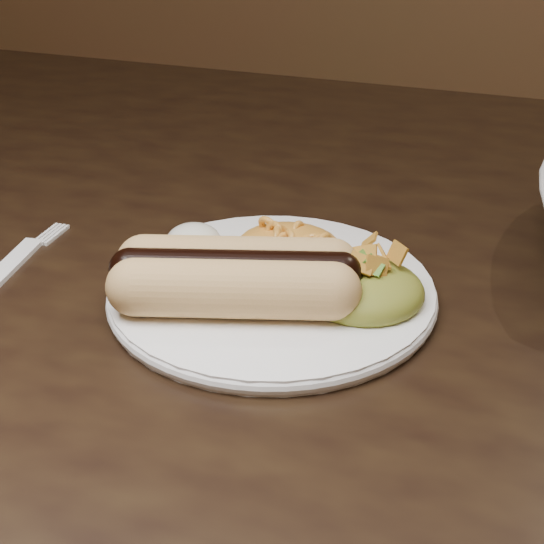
% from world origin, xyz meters
% --- Properties ---
extents(table, '(1.60, 0.90, 0.75)m').
position_xyz_m(table, '(0.00, 0.00, 0.66)').
color(table, black).
rests_on(table, floor).
extents(plate, '(0.23, 0.23, 0.01)m').
position_xyz_m(plate, '(0.11, -0.10, 0.76)').
color(plate, white).
rests_on(plate, table).
extents(hotdog, '(0.14, 0.10, 0.04)m').
position_xyz_m(hotdog, '(0.09, -0.13, 0.78)').
color(hotdog, tan).
rests_on(hotdog, plate).
extents(mac_and_cheese, '(0.09, 0.08, 0.03)m').
position_xyz_m(mac_and_cheese, '(0.11, -0.05, 0.78)').
color(mac_and_cheese, gold).
rests_on(mac_and_cheese, plate).
extents(sour_cream, '(0.05, 0.05, 0.03)m').
position_xyz_m(sour_cream, '(0.04, -0.07, 0.77)').
color(sour_cream, white).
rests_on(sour_cream, plate).
extents(taco_salad, '(0.09, 0.08, 0.04)m').
position_xyz_m(taco_salad, '(0.17, -0.10, 0.78)').
color(taco_salad, '#9C621E').
rests_on(taco_salad, plate).
extents(fork, '(0.04, 0.15, 0.00)m').
position_xyz_m(fork, '(-0.09, -0.13, 0.75)').
color(fork, white).
rests_on(fork, table).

